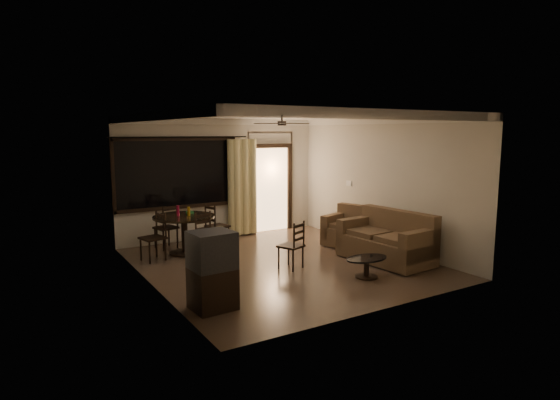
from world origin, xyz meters
TOP-DOWN VIEW (x-y plane):
  - ground at (0.00, 0.00)m, footprint 5.50×5.50m
  - room_shell at (0.59, 1.77)m, footprint 5.50×6.70m
  - dining_table at (-1.33, 1.67)m, footprint 1.27×1.27m
  - dining_chair_west at (-2.04, 1.47)m, footprint 0.51×0.51m
  - dining_chair_east at (-0.52, 1.87)m, footprint 0.51×0.51m
  - dining_chair_south at (-1.13, 0.84)m, footprint 0.51×0.55m
  - dining_chair_north at (-1.52, 2.29)m, footprint 0.51×0.51m
  - tv_cabinet at (-2.05, -1.47)m, footprint 0.62×0.56m
  - sofa at (1.85, -0.93)m, footprint 1.09×1.86m
  - armchair at (2.02, 0.48)m, footprint 1.07×1.07m
  - coffee_table at (0.79, -1.51)m, footprint 0.80×0.48m
  - side_chair at (-0.03, -0.38)m, footprint 0.52×0.52m

SIDE VIEW (x-z plane):
  - ground at x=0.00m, z-range 0.00..0.00m
  - coffee_table at x=0.79m, z-range 0.06..0.41m
  - side_chair at x=-0.03m, z-range -0.18..0.71m
  - dining_chair_west at x=-2.04m, z-range -0.19..0.76m
  - dining_chair_east at x=-0.52m, z-range -0.19..0.76m
  - dining_chair_north at x=-1.52m, z-range -0.19..0.76m
  - dining_chair_south at x=-1.13m, z-range -0.17..0.78m
  - armchair at x=2.02m, z-range -0.07..0.78m
  - sofa at x=1.85m, z-range -0.10..0.86m
  - tv_cabinet at x=-2.05m, z-range 0.00..1.12m
  - dining_table at x=-1.33m, z-range 0.12..1.13m
  - room_shell at x=0.59m, z-range -0.92..4.58m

